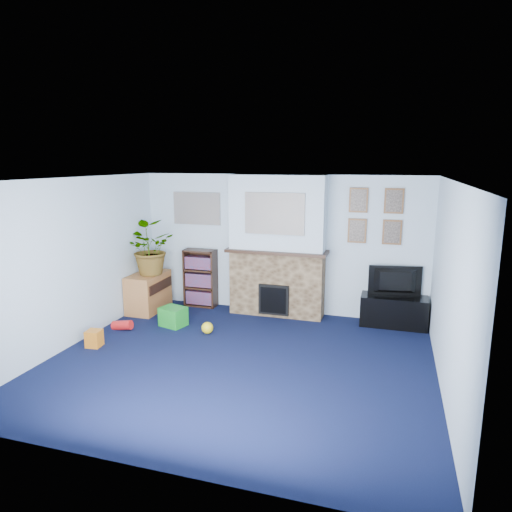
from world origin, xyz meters
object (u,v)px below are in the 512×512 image
(television, at_px, (396,282))
(bookshelf, at_px, (201,279))
(sideboard, at_px, (148,291))
(tv_stand, at_px, (394,312))

(television, distance_m, bookshelf, 3.41)
(television, relative_size, bookshelf, 0.80)
(television, relative_size, sideboard, 0.97)
(sideboard, bearing_deg, bookshelf, 33.35)
(bookshelf, distance_m, sideboard, 0.95)
(tv_stand, distance_m, bookshelf, 3.42)
(tv_stand, relative_size, television, 1.25)
(television, xyz_separation_m, bookshelf, (-3.40, 0.06, -0.23))
(tv_stand, xyz_separation_m, sideboard, (-4.19, -0.44, 0.12))
(television, bearing_deg, tv_stand, 80.93)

